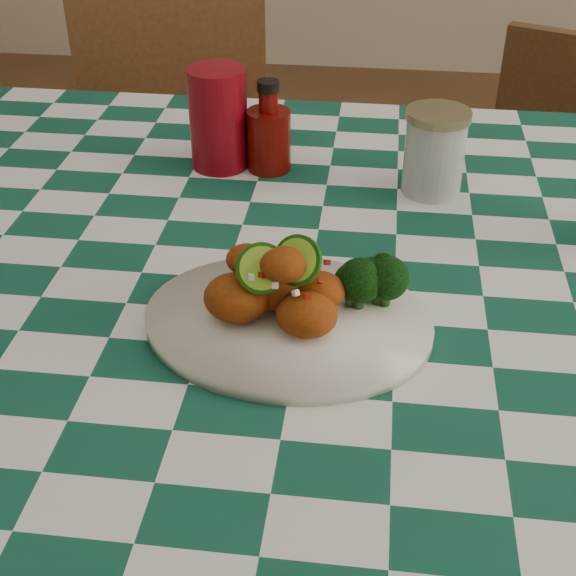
% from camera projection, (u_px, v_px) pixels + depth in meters
% --- Properties ---
extents(dining_table, '(1.66, 1.06, 0.79)m').
position_uv_depth(dining_table, '(309.00, 472.00, 1.23)').
color(dining_table, '#114C39').
rests_on(dining_table, ground).
extents(plate, '(0.33, 0.27, 0.02)m').
position_uv_depth(plate, '(288.00, 323.00, 0.88)').
color(plate, silver).
rests_on(plate, dining_table).
extents(fried_chicken_pile, '(0.14, 0.10, 0.09)m').
position_uv_depth(fried_chicken_pile, '(284.00, 283.00, 0.85)').
color(fried_chicken_pile, '#8E370D').
rests_on(fried_chicken_pile, plate).
extents(broccoli_side, '(0.08, 0.08, 0.06)m').
position_uv_depth(broccoli_side, '(367.00, 293.00, 0.86)').
color(broccoli_side, black).
rests_on(broccoli_side, plate).
extents(red_tumbler, '(0.10, 0.10, 0.15)m').
position_uv_depth(red_tumbler, '(218.00, 119.00, 1.18)').
color(red_tumbler, maroon).
rests_on(red_tumbler, dining_table).
extents(ketchup_bottle, '(0.07, 0.07, 0.14)m').
position_uv_depth(ketchup_bottle, '(269.00, 126.00, 1.17)').
color(ketchup_bottle, '#5A0804').
rests_on(ketchup_bottle, dining_table).
extents(mason_jar, '(0.12, 0.12, 0.12)m').
position_uv_depth(mason_jar, '(434.00, 152.00, 1.12)').
color(mason_jar, '#B2BCBA').
rests_on(mason_jar, dining_table).
extents(wooden_chair_left, '(0.59, 0.60, 0.98)m').
position_uv_depth(wooden_chair_left, '(192.00, 182.00, 1.83)').
color(wooden_chair_left, '#472814').
rests_on(wooden_chair_left, ground).
extents(wooden_chair_right, '(0.50, 0.51, 0.82)m').
position_uv_depth(wooden_chair_right, '(541.00, 246.00, 1.75)').
color(wooden_chair_right, '#472814').
rests_on(wooden_chair_right, ground).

